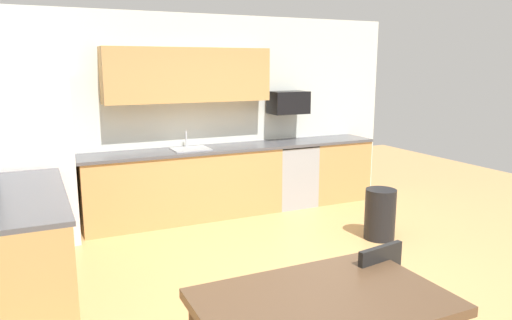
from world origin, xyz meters
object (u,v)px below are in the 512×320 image
at_px(trash_bin, 380,214).
at_px(microwave, 288,102).
at_px(oven_range, 291,174).
at_px(dining_table, 323,307).
at_px(refrigerator, 38,163).
at_px(chair_near_table, 391,301).

bearing_deg(trash_bin, microwave, 98.11).
height_order(oven_range, dining_table, oven_range).
distance_m(dining_table, trash_bin, 3.16).
distance_m(refrigerator, chair_near_table, 4.20).
distance_m(refrigerator, trash_bin, 4.01).
bearing_deg(refrigerator, trash_bin, -24.18).
relative_size(dining_table, trash_bin, 2.33).
xyz_separation_m(oven_range, dining_table, (-1.98, -3.90, 0.23)).
bearing_deg(dining_table, chair_near_table, 13.85).
distance_m(oven_range, chair_near_table, 3.97).
height_order(dining_table, trash_bin, dining_table).
bearing_deg(trash_bin, dining_table, -135.57).
height_order(refrigerator, microwave, refrigerator).
height_order(oven_range, microwave, microwave).
relative_size(microwave, trash_bin, 0.90).
bearing_deg(chair_near_table, refrigerator, 118.85).
bearing_deg(refrigerator, oven_range, 1.37).
relative_size(refrigerator, trash_bin, 3.09).
distance_m(refrigerator, dining_table, 4.06).
bearing_deg(microwave, dining_table, -116.38).
distance_m(oven_range, microwave, 1.05).
bearing_deg(oven_range, trash_bin, -81.42).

